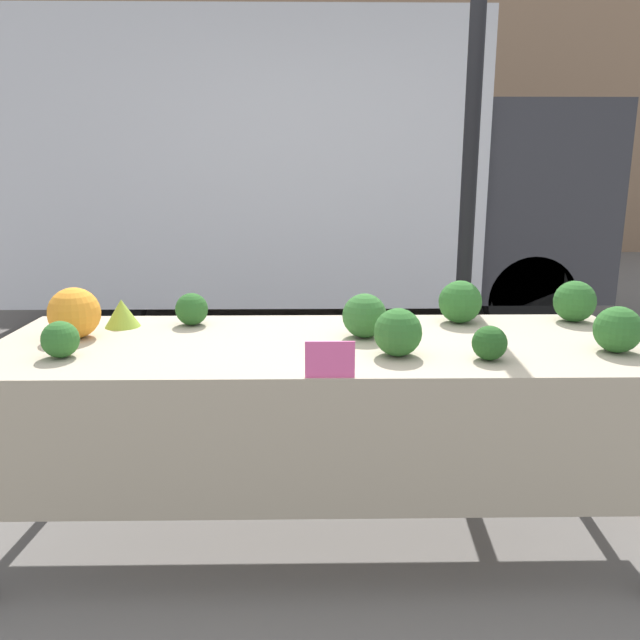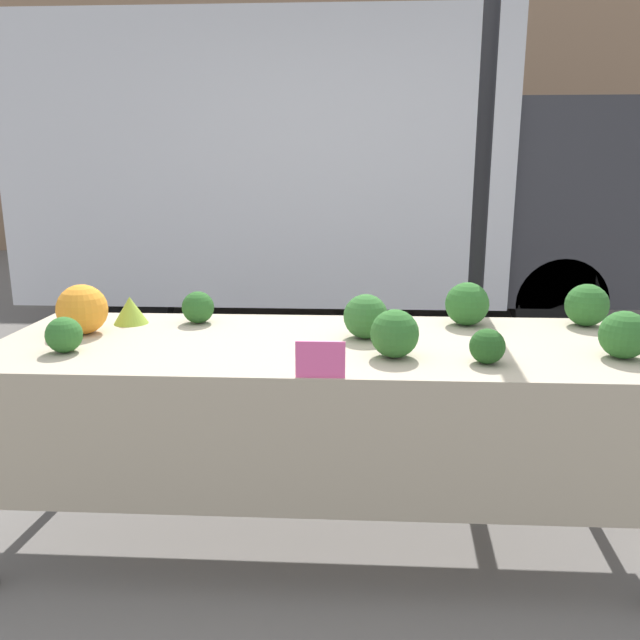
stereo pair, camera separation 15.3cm
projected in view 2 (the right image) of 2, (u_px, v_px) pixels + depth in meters
The scene contains 16 objects.
ground_plane at pixel (320, 535), 2.45m from camera, with size 40.00×40.00×0.00m, color slate.
building_facade at pixel (349, 47), 10.45m from camera, with size 16.00×0.60×6.86m.
tent_pole at pixel (480, 219), 2.77m from camera, with size 0.07×0.07×2.38m.
parked_truck at pixel (314, 173), 5.77m from camera, with size 5.11×2.17×2.57m.
market_table at pixel (319, 370), 2.23m from camera, with size 2.36×0.85×0.79m.
orange_cauliflower at pixel (82, 309), 2.35m from camera, with size 0.19×0.19×0.19m.
romanesco_head at pixel (130, 310), 2.52m from camera, with size 0.14×0.14×0.11m.
broccoli_head_0 at pixel (624, 335), 2.05m from camera, with size 0.16×0.16×0.16m.
broccoli_head_1 at pixel (198, 307), 2.53m from camera, with size 0.13×0.13×0.13m.
broccoli_head_2 at pixel (366, 316), 2.29m from camera, with size 0.16×0.16×0.16m.
broccoli_head_3 at pixel (395, 334), 2.06m from camera, with size 0.16×0.16×0.16m.
broccoli_head_4 at pixel (487, 346), 1.99m from camera, with size 0.11×0.11×0.11m.
broccoli_head_5 at pixel (64, 335), 2.12m from camera, with size 0.12×0.12×0.12m.
broccoli_head_6 at pixel (467, 304), 2.49m from camera, with size 0.17×0.17×0.17m.
broccoli_head_7 at pixel (587, 305), 2.48m from camera, with size 0.17×0.17×0.17m.
price_sign at pixel (320, 360), 1.86m from camera, with size 0.15×0.01×0.11m.
Camera 2 is at (0.12, -2.18, 1.39)m, focal length 35.00 mm.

